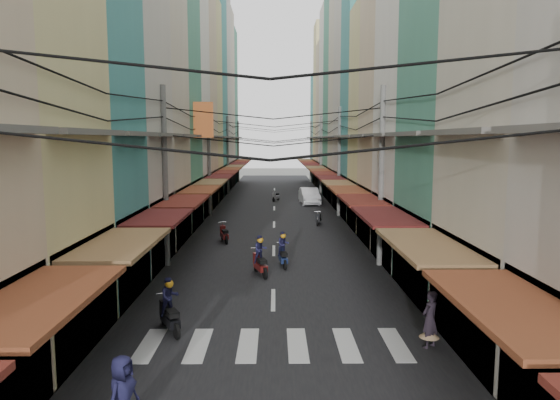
{
  "coord_description": "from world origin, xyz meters",
  "views": [
    {
      "loc": [
        0.07,
        -19.53,
        5.82
      ],
      "look_at": [
        0.33,
        6.39,
        2.64
      ],
      "focal_mm": 32.0,
      "sensor_mm": 36.0,
      "label": 1
    }
  ],
  "objects": [
    {
      "name": "sidewalk_left",
      "position": [
        -6.5,
        20.0,
        0.03
      ],
      "size": [
        3.0,
        80.0,
        0.06
      ],
      "primitive_type": "cube",
      "color": "gray",
      "rests_on": "ground"
    },
    {
      "name": "market_umbrella",
      "position": [
        5.74,
        -0.59,
        2.38
      ],
      "size": [
        2.56,
        2.56,
        2.7
      ],
      "color": "#B2B2B7",
      "rests_on": "ground"
    },
    {
      "name": "crosswalk",
      "position": [
        -0.0,
        -6.0,
        0.03
      ],
      "size": [
        7.55,
        2.4,
        0.01
      ],
      "color": "silver",
      "rests_on": "ground"
    },
    {
      "name": "ground",
      "position": [
        0.0,
        0.0,
        0.0
      ],
      "size": [
        160.0,
        160.0,
        0.0
      ],
      "primitive_type": "plane",
      "color": "slate",
      "rests_on": "ground"
    },
    {
      "name": "building_row_left",
      "position": [
        -7.92,
        16.56,
        9.78
      ],
      "size": [
        7.8,
        67.67,
        23.7
      ],
      "color": "silver",
      "rests_on": "ground"
    },
    {
      "name": "pedestrians",
      "position": [
        -4.38,
        2.11,
        1.04
      ],
      "size": [
        12.59,
        25.93,
        2.24
      ],
      "color": "black",
      "rests_on": "ground"
    },
    {
      "name": "utility_poles",
      "position": [
        0.0,
        15.01,
        6.59
      ],
      "size": [
        10.2,
        66.13,
        8.2
      ],
      "color": "slate",
      "rests_on": "ground"
    },
    {
      "name": "road",
      "position": [
        0.0,
        20.0,
        0.01
      ],
      "size": [
        10.0,
        80.0,
        0.02
      ],
      "primitive_type": "cube",
      "color": "black",
      "rests_on": "ground"
    },
    {
      "name": "moving_scooters",
      "position": [
        -0.8,
        4.62,
        0.49
      ],
      "size": [
        6.52,
        33.57,
        1.73
      ],
      "color": "black",
      "rests_on": "ground"
    },
    {
      "name": "bicycle",
      "position": [
        6.57,
        2.84,
        0.0
      ],
      "size": [
        1.62,
        1.07,
        1.04
      ],
      "primitive_type": "imported",
      "rotation": [
        0.0,
        0.0,
        1.21
      ],
      "color": "black",
      "rests_on": "ground"
    },
    {
      "name": "building_row_right",
      "position": [
        7.92,
        16.45,
        9.41
      ],
      "size": [
        7.8,
        68.98,
        22.59
      ],
      "color": "teal",
      "rests_on": "ground"
    },
    {
      "name": "traffic_sign",
      "position": [
        5.58,
        -1.98,
        2.14
      ],
      "size": [
        0.1,
        0.64,
        2.94
      ],
      "color": "slate",
      "rests_on": "ground"
    },
    {
      "name": "parked_scooters",
      "position": [
        3.91,
        -3.12,
        0.45
      ],
      "size": [
        12.87,
        14.1,
        0.93
      ],
      "color": "black",
      "rests_on": "ground"
    },
    {
      "name": "sidewalk_right",
      "position": [
        6.5,
        20.0,
        0.03
      ],
      "size": [
        3.0,
        80.0,
        0.06
      ],
      "primitive_type": "cube",
      "color": "gray",
      "rests_on": "ground"
    },
    {
      "name": "white_car",
      "position": [
        3.16,
        24.92,
        0.0
      ],
      "size": [
        5.27,
        2.32,
        1.82
      ],
      "primitive_type": "imported",
      "rotation": [
        0.0,
        0.0,
        0.06
      ],
      "color": "silver",
      "rests_on": "ground"
    }
  ]
}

